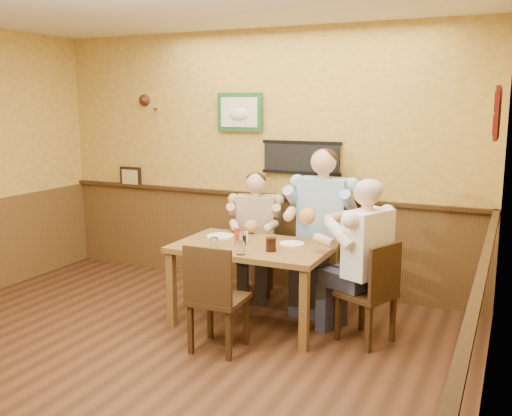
{
  "coord_description": "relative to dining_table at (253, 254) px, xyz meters",
  "views": [
    {
      "loc": [
        2.61,
        -3.21,
        2.01
      ],
      "look_at": [
        0.52,
        1.31,
        1.1
      ],
      "focal_mm": 40.0,
      "sensor_mm": 36.0,
      "label": 1
    }
  ],
  "objects": [
    {
      "name": "water_glass_mid",
      "position": [
        0.05,
        -0.36,
        0.15
      ],
      "size": [
        0.1,
        0.1,
        0.11
      ],
      "primitive_type": "cylinder",
      "rotation": [
        0.0,
        0.0,
        -0.4
      ],
      "color": "white",
      "rests_on": "dining_table"
    },
    {
      "name": "plate_far_left",
      "position": [
        -0.41,
        0.13,
        0.1
      ],
      "size": [
        0.35,
        0.35,
        0.02
      ],
      "primitive_type": "cylinder",
      "rotation": [
        0.0,
        0.0,
        0.42
      ],
      "color": "silver",
      "rests_on": "dining_table"
    },
    {
      "name": "water_glass_left",
      "position": [
        -0.23,
        -0.31,
        0.15
      ],
      "size": [
        0.08,
        0.08,
        0.11
      ],
      "primitive_type": "cylinder",
      "rotation": [
        0.0,
        0.0,
        -0.06
      ],
      "color": "silver",
      "rests_on": "dining_table"
    },
    {
      "name": "diner_tan_shirt",
      "position": [
        -0.33,
        0.77,
        -0.07
      ],
      "size": [
        0.68,
        0.68,
        1.18
      ],
      "primitive_type": null,
      "rotation": [
        0.0,
        0.0,
        0.31
      ],
      "color": "tan",
      "rests_on": "ground"
    },
    {
      "name": "chair_right_end",
      "position": [
        1.05,
        0.02,
        -0.22
      ],
      "size": [
        0.54,
        0.54,
        0.88
      ],
      "primitive_type": null,
      "rotation": [
        0.0,
        0.0,
        -1.99
      ],
      "color": "#392512",
      "rests_on": "ground"
    },
    {
      "name": "chair_back_right",
      "position": [
        0.41,
        0.78,
        -0.16
      ],
      "size": [
        0.46,
        0.46,
        0.99
      ],
      "primitive_type": null,
      "rotation": [
        0.0,
        0.0,
        -0.0
      ],
      "color": "#392512",
      "rests_on": "ground"
    },
    {
      "name": "cola_tumbler",
      "position": [
        0.24,
        -0.15,
        0.15
      ],
      "size": [
        0.12,
        0.12,
        0.12
      ],
      "primitive_type": "cylinder",
      "rotation": [
        0.0,
        0.0,
        0.39
      ],
      "color": "black",
      "rests_on": "dining_table"
    },
    {
      "name": "plate_far_right",
      "position": [
        0.32,
        0.15,
        0.1
      ],
      "size": [
        0.26,
        0.26,
        0.02
      ],
      "primitive_type": "cylinder",
      "rotation": [
        0.0,
        0.0,
        -0.13
      ],
      "color": "white",
      "rests_on": "dining_table"
    },
    {
      "name": "room",
      "position": [
        -0.34,
        -1.19,
        1.03
      ],
      "size": [
        5.02,
        5.03,
        2.81
      ],
      "color": "#341C0F",
      "rests_on": "ground"
    },
    {
      "name": "salt_shaker",
      "position": [
        -0.11,
        0.08,
        0.14
      ],
      "size": [
        0.05,
        0.05,
        0.09
      ],
      "primitive_type": "cylinder",
      "rotation": [
        0.0,
        0.0,
        0.37
      ],
      "color": "white",
      "rests_on": "dining_table"
    },
    {
      "name": "chair_near_side",
      "position": [
        -0.01,
        -0.65,
        -0.2
      ],
      "size": [
        0.44,
        0.44,
        0.91
      ],
      "primitive_type": null,
      "rotation": [
        0.0,
        0.0,
        3.17
      ],
      "color": "#392512",
      "rests_on": "ground"
    },
    {
      "name": "pepper_shaker",
      "position": [
        -0.08,
        -0.03,
        0.13
      ],
      "size": [
        0.04,
        0.04,
        0.08
      ],
      "primitive_type": "cylinder",
      "rotation": [
        0.0,
        0.0,
        -0.18
      ],
      "color": "black",
      "rests_on": "dining_table"
    },
    {
      "name": "dining_table",
      "position": [
        0.0,
        0.0,
        0.0
      ],
      "size": [
        1.4,
        0.9,
        0.75
      ],
      "color": "brown",
      "rests_on": "ground"
    },
    {
      "name": "hot_sauce_bottle",
      "position": [
        -0.13,
        -0.08,
        0.18
      ],
      "size": [
        0.05,
        0.05,
        0.18
      ],
      "primitive_type": "cylinder",
      "rotation": [
        0.0,
        0.0,
        -0.29
      ],
      "color": "#B63213",
      "rests_on": "dining_table"
    },
    {
      "name": "diner_blue_polo",
      "position": [
        0.41,
        0.78,
        0.05
      ],
      "size": [
        0.66,
        0.66,
        1.42
      ],
      "primitive_type": null,
      "rotation": [
        0.0,
        0.0,
        -0.0
      ],
      "color": "#91B8DA",
      "rests_on": "ground"
    },
    {
      "name": "chair_back_left",
      "position": [
        -0.33,
        0.77,
        -0.25
      ],
      "size": [
        0.48,
        0.48,
        0.82
      ],
      "primitive_type": null,
      "rotation": [
        0.0,
        0.0,
        0.31
      ],
      "color": "#392512",
      "rests_on": "ground"
    },
    {
      "name": "diner_white_elder",
      "position": [
        1.05,
        0.02,
        -0.03
      ],
      "size": [
        0.77,
        0.77,
        1.26
      ],
      "primitive_type": null,
      "rotation": [
        0.0,
        0.0,
        -1.99
      ],
      "color": "white",
      "rests_on": "ground"
    }
  ]
}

